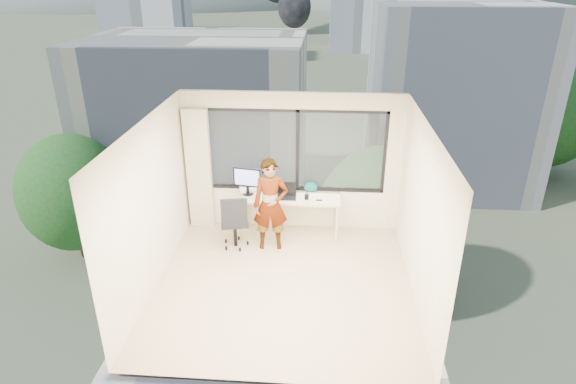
# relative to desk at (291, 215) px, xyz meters

# --- Properties ---
(floor) EXTENTS (4.00, 4.00, 0.01)m
(floor) POSITION_rel_desk_xyz_m (0.00, -1.66, -0.38)
(floor) COLOR tan
(floor) RESTS_ON ground
(ceiling) EXTENTS (4.00, 4.00, 0.01)m
(ceiling) POSITION_rel_desk_xyz_m (0.00, -1.66, 2.23)
(ceiling) COLOR white
(ceiling) RESTS_ON ground
(wall_front) EXTENTS (4.00, 0.01, 2.60)m
(wall_front) POSITION_rel_desk_xyz_m (0.00, -3.66, 0.93)
(wall_front) COLOR beige
(wall_front) RESTS_ON ground
(wall_left) EXTENTS (0.01, 4.00, 2.60)m
(wall_left) POSITION_rel_desk_xyz_m (-2.00, -1.66, 0.93)
(wall_left) COLOR beige
(wall_left) RESTS_ON ground
(wall_right) EXTENTS (0.01, 4.00, 2.60)m
(wall_right) POSITION_rel_desk_xyz_m (2.00, -1.66, 0.93)
(wall_right) COLOR beige
(wall_right) RESTS_ON ground
(window_wall) EXTENTS (3.30, 0.16, 1.55)m
(window_wall) POSITION_rel_desk_xyz_m (0.05, 0.34, 1.15)
(window_wall) COLOR black
(window_wall) RESTS_ON ground
(curtain) EXTENTS (0.45, 0.14, 2.30)m
(curtain) POSITION_rel_desk_xyz_m (-1.72, 0.22, 0.77)
(curtain) COLOR #C3B998
(curtain) RESTS_ON floor
(desk) EXTENTS (1.80, 0.60, 0.75)m
(desk) POSITION_rel_desk_xyz_m (0.00, 0.00, 0.00)
(desk) COLOR tan
(desk) RESTS_ON floor
(chair) EXTENTS (0.63, 0.63, 1.05)m
(chair) POSITION_rel_desk_xyz_m (-0.95, -0.54, 0.15)
(chair) COLOR black
(chair) RESTS_ON floor
(person) EXTENTS (0.65, 0.46, 1.66)m
(person) POSITION_rel_desk_xyz_m (-0.31, -0.52, 0.46)
(person) COLOR #2D2D33
(person) RESTS_ON floor
(monitor) EXTENTS (0.54, 0.20, 0.52)m
(monitor) POSITION_rel_desk_xyz_m (-0.80, 0.06, 0.64)
(monitor) COLOR black
(monitor) RESTS_ON desk
(game_console) EXTENTS (0.40, 0.36, 0.08)m
(game_console) POSITION_rel_desk_xyz_m (-0.80, 0.22, 0.42)
(game_console) COLOR white
(game_console) RESTS_ON desk
(laptop) EXTENTS (0.36, 0.39, 0.23)m
(laptop) POSITION_rel_desk_xyz_m (-0.08, -0.04, 0.49)
(laptop) COLOR black
(laptop) RESTS_ON desk
(cellphone) EXTENTS (0.12, 0.06, 0.01)m
(cellphone) POSITION_rel_desk_xyz_m (0.52, -0.12, 0.38)
(cellphone) COLOR black
(cellphone) RESTS_ON desk
(pen_cup) EXTENTS (0.10, 0.10, 0.10)m
(pen_cup) POSITION_rel_desk_xyz_m (0.29, -0.08, 0.42)
(pen_cup) COLOR black
(pen_cup) RESTS_ON desk
(handbag) EXTENTS (0.28, 0.19, 0.20)m
(handbag) POSITION_rel_desk_xyz_m (0.35, 0.25, 0.47)
(handbag) COLOR #0C484D
(handbag) RESTS_ON desk
(exterior_ground) EXTENTS (400.00, 400.00, 0.04)m
(exterior_ground) POSITION_rel_desk_xyz_m (0.00, 118.34, -14.38)
(exterior_ground) COLOR #515B3D
(exterior_ground) RESTS_ON ground
(near_bldg_a) EXTENTS (16.00, 12.00, 14.00)m
(near_bldg_a) POSITION_rel_desk_xyz_m (-9.00, 28.34, -7.38)
(near_bldg_a) COLOR beige
(near_bldg_a) RESTS_ON exterior_ground
(near_bldg_b) EXTENTS (14.00, 13.00, 16.00)m
(near_bldg_b) POSITION_rel_desk_xyz_m (12.00, 36.34, -6.38)
(near_bldg_b) COLOR silver
(near_bldg_b) RESTS_ON exterior_ground
(hill_a) EXTENTS (288.00, 216.00, 90.00)m
(hill_a) POSITION_rel_desk_xyz_m (-120.00, 318.34, -14.38)
(hill_a) COLOR slate
(hill_a) RESTS_ON exterior_ground
(hill_b) EXTENTS (300.00, 220.00, 96.00)m
(hill_b) POSITION_rel_desk_xyz_m (100.00, 318.34, -14.38)
(hill_b) COLOR slate
(hill_b) RESTS_ON exterior_ground
(tree_a) EXTENTS (7.00, 7.00, 8.00)m
(tree_a) POSITION_rel_desk_xyz_m (-16.00, 20.34, -10.38)
(tree_a) COLOR #1A4F1C
(tree_a) RESTS_ON exterior_ground
(tree_b) EXTENTS (7.60, 7.60, 9.00)m
(tree_b) POSITION_rel_desk_xyz_m (4.00, 16.34, -9.88)
(tree_b) COLOR #1A4F1C
(tree_b) RESTS_ON exterior_ground
(tree_c) EXTENTS (8.40, 8.40, 10.00)m
(tree_c) POSITION_rel_desk_xyz_m (22.00, 38.34, -9.38)
(tree_c) COLOR #1A4F1C
(tree_c) RESTS_ON exterior_ground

